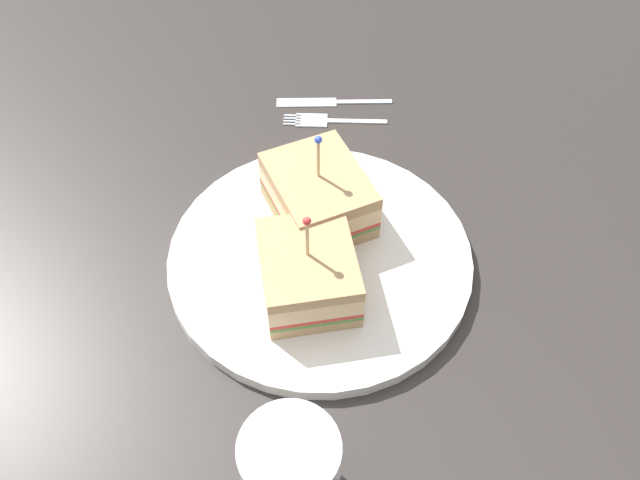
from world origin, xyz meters
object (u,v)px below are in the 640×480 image
(sandwich_half_front, at_px, (308,272))
(fork, at_px, (323,120))
(drink_glass, at_px, (291,476))
(sandwich_half_back, at_px, (318,195))
(knife, at_px, (327,102))
(plate, at_px, (320,258))

(sandwich_half_front, relative_size, fork, 0.96)
(drink_glass, bearing_deg, sandwich_half_front, 93.60)
(sandwich_half_back, distance_m, knife, 0.19)
(fork, xyz_separation_m, knife, (0.00, 0.03, 0.00))
(plate, relative_size, fork, 2.40)
(fork, bearing_deg, sandwich_half_front, -86.63)
(drink_glass, xyz_separation_m, knife, (-0.03, 0.45, -0.04))
(sandwich_half_back, distance_m, fork, 0.16)
(sandwich_half_front, relative_size, sandwich_half_back, 0.88)
(sandwich_half_front, bearing_deg, fork, 93.37)
(sandwich_half_front, height_order, sandwich_half_back, sandwich_half_back)
(drink_glass, bearing_deg, fork, 93.47)
(sandwich_half_front, bearing_deg, drink_glass, -86.40)
(sandwich_half_front, xyz_separation_m, fork, (-0.01, 0.24, -0.04))
(sandwich_half_front, bearing_deg, sandwich_half_back, 91.10)
(sandwich_half_back, height_order, drink_glass, sandwich_half_back)
(fork, distance_m, knife, 0.03)
(sandwich_half_front, relative_size, knife, 0.84)
(sandwich_half_front, distance_m, fork, 0.25)
(sandwich_half_back, relative_size, knife, 0.95)
(plate, xyz_separation_m, sandwich_half_back, (-0.01, 0.05, 0.03))
(fork, relative_size, knife, 0.88)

